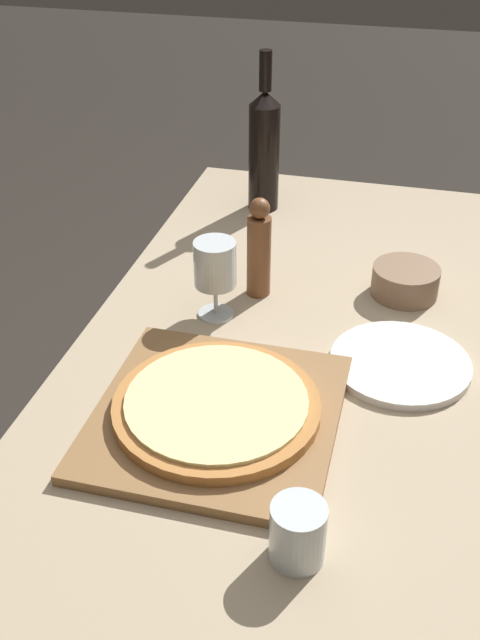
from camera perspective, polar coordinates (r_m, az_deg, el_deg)
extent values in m
plane|color=#2D2823|center=(1.81, 2.19, -21.88)|extent=(12.00, 12.00, 0.00)
cube|color=tan|center=(1.29, 2.86, -3.45)|extent=(0.71, 1.57, 0.03)
cylinder|color=brown|center=(2.13, -1.16, 1.28)|extent=(0.06, 0.06, 0.70)
cylinder|color=brown|center=(2.08, 14.78, -0.93)|extent=(0.06, 0.06, 0.70)
cube|color=olive|center=(1.15, -1.79, -7.28)|extent=(0.36, 0.38, 0.02)
cylinder|color=#BC7A3D|center=(1.14, -1.80, -6.60)|extent=(0.32, 0.32, 0.02)
cylinder|color=beige|center=(1.13, -1.81, -6.13)|extent=(0.28, 0.28, 0.01)
cylinder|color=black|center=(1.75, 1.83, 12.22)|extent=(0.07, 0.07, 0.24)
cone|color=black|center=(1.70, 1.92, 16.55)|extent=(0.07, 0.07, 0.03)
cylinder|color=black|center=(1.69, 1.96, 18.46)|extent=(0.03, 0.03, 0.09)
cylinder|color=brown|center=(1.41, 1.44, 4.86)|extent=(0.05, 0.05, 0.16)
sphere|color=brown|center=(1.37, 1.50, 8.51)|extent=(0.04, 0.04, 0.04)
cylinder|color=silver|center=(1.39, -1.84, 0.48)|extent=(0.07, 0.07, 0.00)
cylinder|color=silver|center=(1.37, -1.86, 1.64)|extent=(0.01, 0.01, 0.06)
cylinder|color=silver|center=(1.33, -1.92, 4.31)|extent=(0.08, 0.08, 0.08)
cylinder|color=#84664C|center=(1.47, 12.48, 2.92)|extent=(0.13, 0.13, 0.06)
cylinder|color=silver|center=(0.95, 4.43, -15.86)|extent=(0.07, 0.07, 0.08)
cylinder|color=white|center=(1.28, 12.10, -3.24)|extent=(0.24, 0.24, 0.01)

